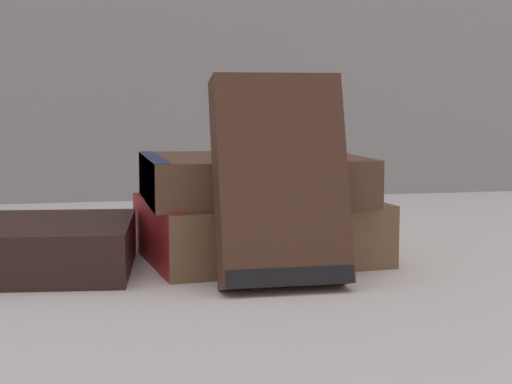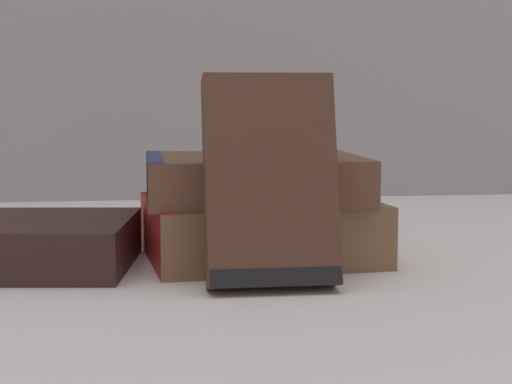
{
  "view_description": "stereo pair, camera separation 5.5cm",
  "coord_description": "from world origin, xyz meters",
  "px_view_note": "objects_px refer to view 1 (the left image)",
  "views": [
    {
      "loc": [
        -0.13,
        -0.61,
        0.13
      ],
      "look_at": [
        0.01,
        0.04,
        0.06
      ],
      "focal_mm": 60.0,
      "sensor_mm": 36.0,
      "label": 1
    },
    {
      "loc": [
        -0.08,
        -0.62,
        0.13
      ],
      "look_at": [
        0.01,
        0.04,
        0.06
      ],
      "focal_mm": 60.0,
      "sensor_mm": 36.0,
      "label": 2
    }
  ],
  "objects_px": {
    "book_leaning_front": "(281,188)",
    "pocket_watch": "(291,152)",
    "book_flat_top": "(246,178)",
    "book_flat_bottom": "(252,229)",
    "reading_glasses": "(194,228)"
  },
  "relations": [
    {
      "from": "book_flat_bottom",
      "to": "reading_glasses",
      "type": "bearing_deg",
      "value": 93.12
    },
    {
      "from": "book_leaning_front",
      "to": "pocket_watch",
      "type": "height_order",
      "value": "book_leaning_front"
    },
    {
      "from": "book_flat_bottom",
      "to": "reading_glasses",
      "type": "xyz_separation_m",
      "value": [
        -0.02,
        0.16,
        -0.02
      ]
    },
    {
      "from": "book_flat_top",
      "to": "book_flat_bottom",
      "type": "bearing_deg",
      "value": 38.33
    },
    {
      "from": "book_leaning_front",
      "to": "pocket_watch",
      "type": "distance_m",
      "value": 0.1
    },
    {
      "from": "book_flat_top",
      "to": "pocket_watch",
      "type": "height_order",
      "value": "pocket_watch"
    },
    {
      "from": "book_leaning_front",
      "to": "reading_glasses",
      "type": "bearing_deg",
      "value": 94.88
    },
    {
      "from": "book_leaning_front",
      "to": "pocket_watch",
      "type": "relative_size",
      "value": 2.41
    },
    {
      "from": "book_flat_bottom",
      "to": "book_leaning_front",
      "type": "bearing_deg",
      "value": -96.44
    },
    {
      "from": "book_leaning_front",
      "to": "reading_glasses",
      "type": "relative_size",
      "value": 1.44
    },
    {
      "from": "book_flat_top",
      "to": "pocket_watch",
      "type": "xyz_separation_m",
      "value": [
        0.03,
        -0.01,
        0.02
      ]
    },
    {
      "from": "book_flat_bottom",
      "to": "pocket_watch",
      "type": "relative_size",
      "value": 3.13
    },
    {
      "from": "book_leaning_front",
      "to": "reading_glasses",
      "type": "distance_m",
      "value": 0.27
    },
    {
      "from": "book_leaning_front",
      "to": "book_flat_bottom",
      "type": "bearing_deg",
      "value": 89.05
    },
    {
      "from": "book_flat_bottom",
      "to": "pocket_watch",
      "type": "xyz_separation_m",
      "value": [
        0.03,
        -0.01,
        0.06
      ]
    }
  ]
}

